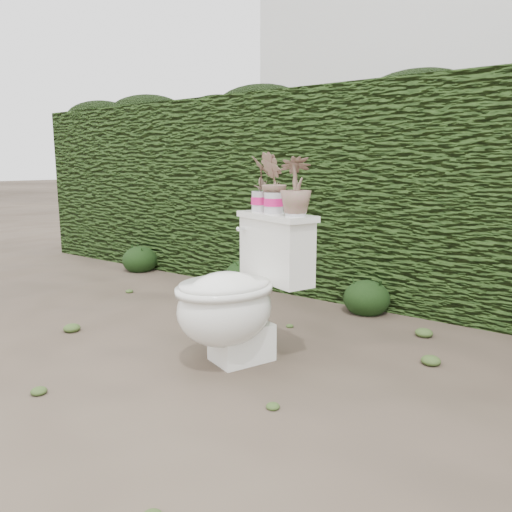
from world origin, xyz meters
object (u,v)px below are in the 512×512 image
Objects in this scene: toilet at (238,296)px; potted_plant_left at (261,185)px; potted_plant_center at (274,184)px; potted_plant_right at (296,188)px.

potted_plant_left is (-0.06, 0.28, 0.56)m from toilet.
potted_plant_right is (0.18, -0.07, -0.01)m from potted_plant_center.
toilet is at bearing 147.70° from potted_plant_left.
potted_plant_right is (0.30, -0.11, -0.00)m from potted_plant_left.
toilet is 2.59× the size of potted_plant_center.
toilet is at bearing -12.76° from potted_plant_right.
toilet is 0.63m from potted_plant_right.
potted_plant_center reaches higher than toilet.
potted_plant_left is at bearing 121.36° from toilet.
potted_plant_right reaches higher than toilet.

